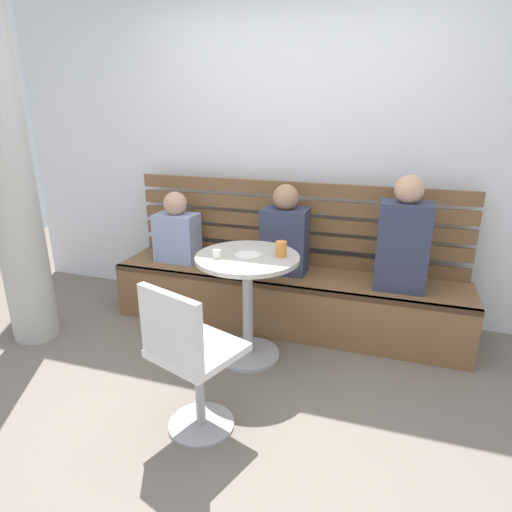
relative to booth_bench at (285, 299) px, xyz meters
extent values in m
plane|color=#70665B|center=(0.00, -1.20, -0.22)|extent=(8.00, 8.00, 0.00)
cube|color=silver|center=(0.00, 0.44, 1.23)|extent=(5.20, 0.10, 2.90)
cylinder|color=#B2B2AD|center=(-1.75, -0.75, 1.18)|extent=(0.32, 0.32, 2.80)
cube|color=brown|center=(0.00, 0.00, 0.00)|extent=(2.70, 0.52, 0.44)
cube|color=brown|center=(0.00, -0.24, 0.20)|extent=(2.70, 0.04, 0.04)
cube|color=brown|center=(0.00, 0.24, 0.27)|extent=(2.65, 0.04, 0.10)
cube|color=brown|center=(0.00, 0.24, 0.42)|extent=(2.65, 0.04, 0.10)
cube|color=brown|center=(0.00, 0.24, 0.56)|extent=(2.65, 0.04, 0.10)
cube|color=brown|center=(0.00, 0.24, 0.69)|extent=(2.65, 0.04, 0.10)
cube|color=brown|center=(0.00, 0.24, 0.83)|extent=(2.65, 0.04, 0.10)
cylinder|color=#ADADB2|center=(-0.13, -0.52, -0.21)|extent=(0.44, 0.44, 0.02)
cylinder|color=#ADADB2|center=(-0.13, -0.52, 0.15)|extent=(0.07, 0.07, 0.69)
cylinder|color=#B7B2A8|center=(-0.13, -0.52, 0.50)|extent=(0.68, 0.68, 0.03)
cylinder|color=#ADADB2|center=(-0.14, -1.27, -0.21)|extent=(0.36, 0.36, 0.02)
cylinder|color=#ADADB2|center=(-0.14, -1.27, 0.00)|extent=(0.05, 0.05, 0.45)
cube|color=silver|center=(-0.14, -1.27, 0.25)|extent=(0.51, 0.51, 0.04)
cube|color=silver|center=(-0.20, -1.43, 0.45)|extent=(0.39, 0.17, 0.36)
cube|color=#333851|center=(0.83, -0.03, 0.53)|extent=(0.34, 0.22, 0.61)
sphere|color=tan|center=(0.83, -0.03, 0.92)|extent=(0.19, 0.19, 0.19)
cube|color=#333851|center=(-0.02, 0.03, 0.47)|extent=(0.34, 0.22, 0.50)
sphere|color=#A37A5B|center=(-0.02, 0.03, 0.80)|extent=(0.19, 0.19, 0.19)
cube|color=#8C9EC6|center=(-0.92, 0.02, 0.42)|extent=(0.34, 0.22, 0.39)
sphere|color=tan|center=(-0.92, 0.02, 0.70)|extent=(0.19, 0.19, 0.19)
cylinder|color=orange|center=(0.08, -0.47, 0.57)|extent=(0.07, 0.07, 0.10)
cylinder|color=silver|center=(-0.30, -0.62, 0.55)|extent=(0.06, 0.06, 0.05)
cylinder|color=white|center=(-0.12, -0.53, 0.52)|extent=(0.17, 0.17, 0.01)
camera|label=1|loc=(0.76, -3.06, 1.44)|focal=30.86mm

